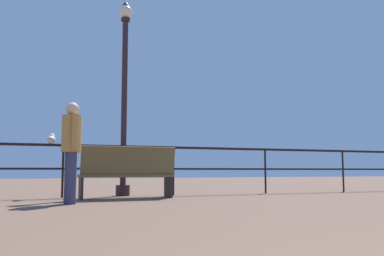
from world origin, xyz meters
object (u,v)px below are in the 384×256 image
Objects in this scene: seagull_on_rail at (51,139)px; person_by_bench at (71,145)px; bench_near_left at (128,171)px; lamppost_center at (124,91)px.

person_by_bench is at bearing -81.97° from seagull_on_rail.
person_by_bench is 1.65m from seagull_on_rail.
seagull_on_rail reaches higher than bench_near_left.
bench_near_left is at bearing -96.83° from lamppost_center.
seagull_on_rail is at bearing -171.71° from lamppost_center.
person_by_bench is at bearing -123.71° from lamppost_center.
lamppost_center is (0.11, 0.95, 1.70)m from bench_near_left.
seagull_on_rail is (-0.23, 1.63, 0.21)m from person_by_bench.
bench_near_left is 3.97× the size of seagull_on_rail.
person_by_bench is (-1.11, -0.89, 0.41)m from bench_near_left.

